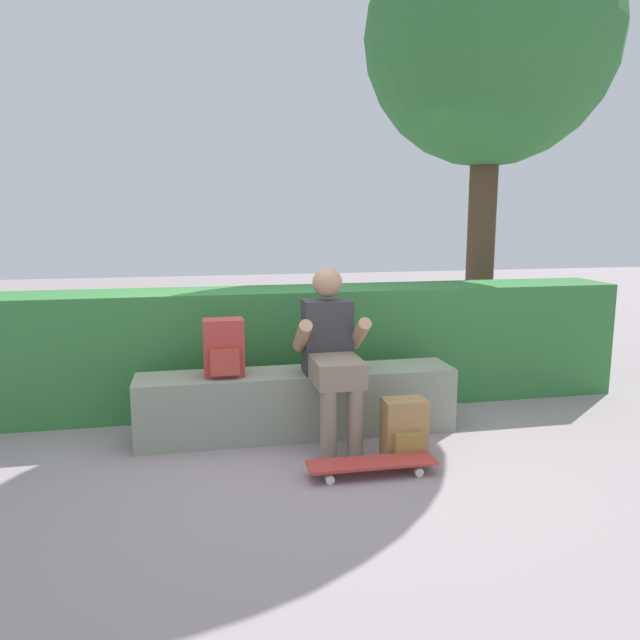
# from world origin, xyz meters

# --- Properties ---
(ground_plane) EXTENTS (24.00, 24.00, 0.00)m
(ground_plane) POSITION_xyz_m (0.00, 0.00, 0.00)
(ground_plane) COLOR gray
(bench_main) EXTENTS (2.29, 0.41, 0.47)m
(bench_main) POSITION_xyz_m (0.00, 0.41, 0.24)
(bench_main) COLOR gray
(bench_main) RESTS_ON ground
(person_skater) EXTENTS (0.49, 0.62, 1.22)m
(person_skater) POSITION_xyz_m (0.20, 0.20, 0.67)
(person_skater) COLOR #333338
(person_skater) RESTS_ON ground
(skateboard_near_person) EXTENTS (0.80, 0.21, 0.09)m
(skateboard_near_person) POSITION_xyz_m (0.32, -0.39, 0.07)
(skateboard_near_person) COLOR #BC3833
(skateboard_near_person) RESTS_ON ground
(backpack_on_bench) EXTENTS (0.28, 0.23, 0.40)m
(backpack_on_bench) POSITION_xyz_m (-0.52, 0.40, 0.67)
(backpack_on_bench) COLOR #B23833
(backpack_on_bench) RESTS_ON bench_main
(backpack_on_ground) EXTENTS (0.28, 0.23, 0.40)m
(backpack_on_ground) POSITION_xyz_m (0.61, -0.18, 0.19)
(backpack_on_ground) COLOR #A37A47
(backpack_on_ground) RESTS_ON ground
(hedge_row) EXTENTS (6.34, 0.59, 0.98)m
(hedge_row) POSITION_xyz_m (-0.28, 1.14, 0.49)
(hedge_row) COLOR #347739
(hedge_row) RESTS_ON ground
(tree_behind_bench) EXTENTS (2.36, 2.36, 4.39)m
(tree_behind_bench) POSITION_xyz_m (2.09, 1.86, 3.18)
(tree_behind_bench) COLOR #473323
(tree_behind_bench) RESTS_ON ground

